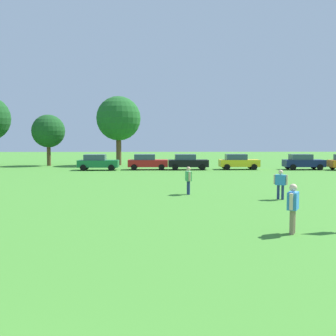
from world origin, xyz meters
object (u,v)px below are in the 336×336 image
object	(u,v)px
adult_bystander	(293,204)
parked_car_green_0	(98,162)
bystander_midfield	(188,178)
parked_car_red_1	(147,162)
bystander_near_trees	(281,182)
tree_center	(48,131)
tree_far_right	(118,119)
parked_car_yellow_3	(238,162)
parked_car_navy_4	(303,162)
parked_car_black_2	(187,162)

from	to	relation	value
adult_bystander	parked_car_green_0	distance (m)	32.12
bystander_midfield	parked_car_red_1	distance (m)	20.68
adult_bystander	bystander_midfield	size ratio (longest dim) A/B	1.05
bystander_near_trees	parked_car_red_1	xyz separation A→B (m)	(-7.76, 22.69, -0.10)
bystander_midfield	tree_center	bearing A→B (deg)	23.02
adult_bystander	bystander_midfield	xyz separation A→B (m)	(-2.79, 10.30, -0.05)
bystander_near_trees	tree_far_right	xyz separation A→B (m)	(-11.61, 31.02, 5.01)
adult_bystander	bystander_near_trees	distance (m)	8.33
parked_car_green_0	parked_car_yellow_3	world-z (taller)	same
bystander_near_trees	parked_car_green_0	distance (m)	25.66
parked_car_yellow_3	parked_car_navy_4	bearing A→B (deg)	-3.86
bystander_midfield	tree_far_right	bearing A→B (deg)	7.16
parked_car_navy_4	adult_bystander	bearing A→B (deg)	-110.36
parked_car_red_1	parked_car_black_2	distance (m)	4.39
tree_center	tree_far_right	distance (m)	8.91
bystander_midfield	parked_car_yellow_3	bearing A→B (deg)	-25.07
parked_car_red_1	tree_center	size ratio (longest dim) A/B	0.67
parked_car_yellow_3	tree_center	size ratio (longest dim) A/B	0.67
bystander_near_trees	parked_car_navy_4	size ratio (longest dim) A/B	0.37
adult_bystander	parked_car_navy_4	xyz separation A→B (m)	(11.27, 30.38, -0.17)
parked_car_green_0	tree_center	bearing A→B (deg)	132.49
parked_car_red_1	parked_car_yellow_3	bearing A→B (deg)	0.49
adult_bystander	parked_car_red_1	world-z (taller)	adult_bystander
parked_car_yellow_3	tree_center	world-z (taller)	tree_center
adult_bystander	parked_car_black_2	distance (m)	30.64
bystander_midfield	parked_car_navy_4	size ratio (longest dim) A/B	0.38
adult_bystander	parked_car_yellow_3	size ratio (longest dim) A/B	0.40
parked_car_navy_4	tree_far_right	size ratio (longest dim) A/B	0.49
bystander_near_trees	adult_bystander	bearing A→B (deg)	104.93
bystander_midfield	bystander_near_trees	bearing A→B (deg)	-120.85
bystander_near_trees	parked_car_green_0	size ratio (longest dim) A/B	0.37
bystander_near_trees	parked_car_yellow_3	size ratio (longest dim) A/B	0.37
bystander_midfield	parked_car_yellow_3	xyz separation A→B (m)	(7.06, 20.55, -0.12)
parked_car_black_2	parked_car_green_0	bearing A→B (deg)	-177.41
parked_car_green_0	bystander_near_trees	bearing A→B (deg)	-59.42
tree_far_right	parked_car_yellow_3	bearing A→B (deg)	-30.75
parked_car_red_1	tree_center	distance (m)	14.95
tree_center	parked_car_yellow_3	bearing A→B (deg)	-17.80
bystander_near_trees	parked_car_black_2	xyz separation A→B (m)	(-3.36, 22.53, -0.10)
parked_car_red_1	tree_center	bearing A→B (deg)	149.73
bystander_midfield	parked_car_navy_4	distance (m)	24.51
parked_car_yellow_3	parked_car_green_0	bearing A→B (deg)	-177.46
parked_car_red_1	parked_car_black_2	world-z (taller)	same
adult_bystander	parked_car_yellow_3	xyz separation A→B (m)	(4.27, 30.85, -0.17)
tree_center	adult_bystander	bearing A→B (deg)	-64.37
bystander_midfield	parked_car_red_1	size ratio (longest dim) A/B	0.38
parked_car_green_0	parked_car_navy_4	xyz separation A→B (m)	(22.29, 0.21, 0.00)
bystander_midfield	parked_car_yellow_3	world-z (taller)	parked_car_yellow_3
bystander_midfield	parked_car_green_0	world-z (taller)	parked_car_green_0
parked_car_green_0	tree_center	distance (m)	11.29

